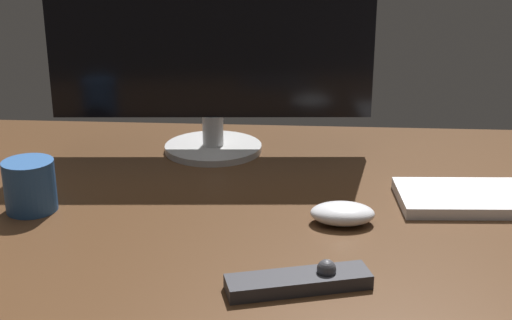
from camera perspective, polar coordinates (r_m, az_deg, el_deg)
desk at (r=124.59cm, az=2.00°, el=-3.36°), size 140.00×84.00×2.00cm
monitor at (r=141.72cm, az=-3.52°, el=8.79°), size 62.35×19.45×39.23cm
keyboard at (r=127.80cm, az=18.78°, el=-2.90°), size 35.46×16.03×1.91cm
computer_mouse at (r=114.75cm, az=6.76°, el=-4.16°), size 10.21×6.99×3.25cm
media_remote at (r=96.18cm, az=3.52°, el=-9.37°), size 19.52×9.85×3.67cm
coffee_mug at (r=123.20cm, az=-17.23°, el=-1.94°), size 8.23×8.23×8.43cm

